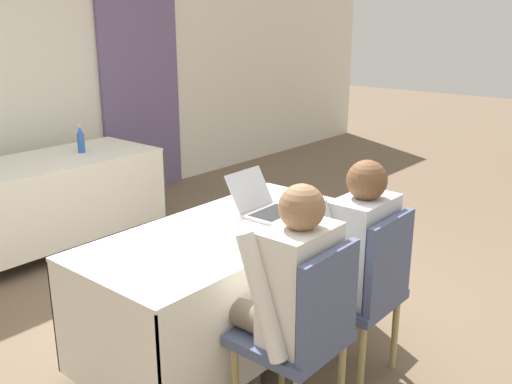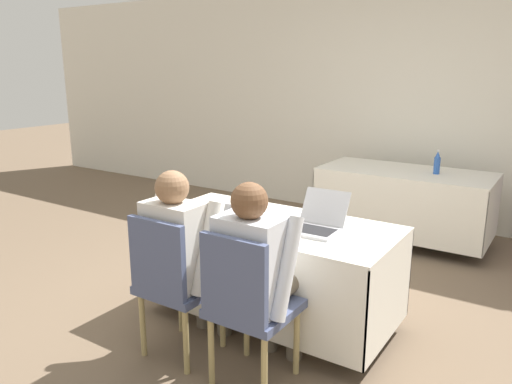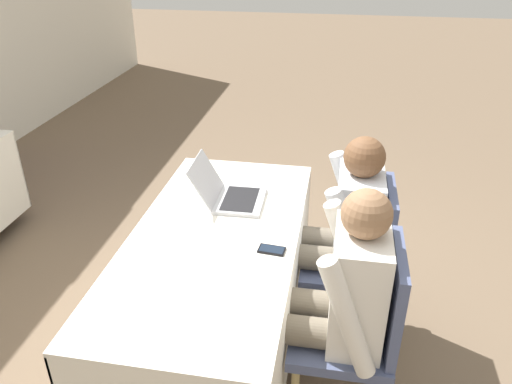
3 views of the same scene
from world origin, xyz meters
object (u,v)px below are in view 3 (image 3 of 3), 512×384
object	(u,v)px
cell_phone	(272,250)
chair_near_left	(359,327)
laptop	(230,194)
person_checkered_shirt	(338,295)
person_white_shirt	(341,228)
chair_near_right	(359,256)

from	to	relation	value
cell_phone	chair_near_left	distance (m)	0.51
laptop	cell_phone	size ratio (longest dim) A/B	2.93
person_checkered_shirt	person_white_shirt	world-z (taller)	same
person_checkered_shirt	chair_near_right	bearing A→B (deg)	169.05
person_white_shirt	cell_phone	bearing A→B (deg)	-40.92
chair_near_right	cell_phone	bearing A→B (deg)	-49.20
laptop	chair_near_left	size ratio (longest dim) A/B	0.41
cell_phone	person_white_shirt	xyz separation A→B (m)	(0.36, -0.31, -0.07)
cell_phone	chair_near_right	distance (m)	0.59
chair_near_left	chair_near_right	distance (m)	0.54
laptop	person_checkered_shirt	size ratio (longest dim) A/B	0.32
chair_near_left	laptop	bearing A→B (deg)	-130.49
laptop	person_checkered_shirt	world-z (taller)	person_checkered_shirt
chair_near_left	chair_near_right	size ratio (longest dim) A/B	1.00
cell_phone	chair_near_left	world-z (taller)	chair_near_left
chair_near_right	person_checkered_shirt	bearing A→B (deg)	-10.95
chair_near_right	laptop	bearing A→B (deg)	-95.01
chair_near_left	person_white_shirt	world-z (taller)	person_white_shirt
chair_near_right	person_white_shirt	world-z (taller)	person_white_shirt
chair_near_left	person_checkered_shirt	bearing A→B (deg)	-90.00
cell_phone	chair_near_right	world-z (taller)	chair_near_right
cell_phone	person_checkered_shirt	world-z (taller)	person_checkered_shirt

